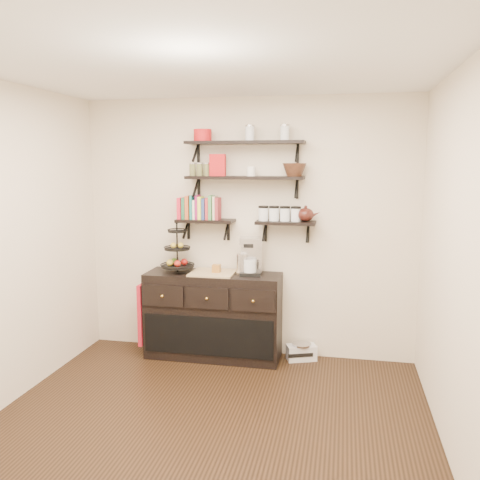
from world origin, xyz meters
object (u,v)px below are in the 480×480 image
Objects in this scene: fruit_stand at (178,255)px; coffee_maker at (251,257)px; sideboard at (213,315)px; radio at (301,352)px.

fruit_stand is 1.31× the size of coffee_maker.
fruit_stand reaches higher than coffee_maker.
sideboard is 0.74m from coffee_maker.
fruit_stand reaches higher than sideboard.
fruit_stand is 0.77m from coffee_maker.
coffee_maker is 1.13m from radio.
radio is at bearing 5.61° from sideboard.
sideboard is 2.74× the size of fruit_stand.
sideboard is 3.59× the size of coffee_maker.
fruit_stand is (-0.38, 0.00, 0.62)m from sideboard.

